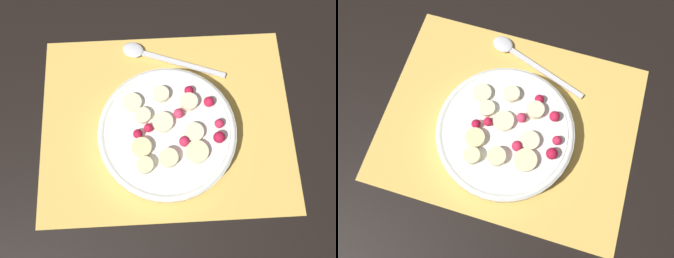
{
  "view_description": "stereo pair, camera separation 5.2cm",
  "coord_description": "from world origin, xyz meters",
  "views": [
    {
      "loc": [
        0.01,
        0.18,
        0.54
      ],
      "look_at": [
        -0.0,
        0.03,
        0.05
      ],
      "focal_mm": 35.0,
      "sensor_mm": 36.0,
      "label": 1
    },
    {
      "loc": [
        -0.04,
        0.17,
        0.54
      ],
      "look_at": [
        -0.0,
        0.03,
        0.05
      ],
      "focal_mm": 35.0,
      "sensor_mm": 36.0,
      "label": 2
    }
  ],
  "objects": [
    {
      "name": "ground_plane",
      "position": [
        0.0,
        0.0,
        0.0
      ],
      "size": [
        3.0,
        3.0,
        0.0
      ],
      "primitive_type": "plane",
      "color": "black"
    },
    {
      "name": "fruit_bowl",
      "position": [
        -0.0,
        0.03,
        0.03
      ],
      "size": [
        0.23,
        0.23,
        0.05
      ],
      "color": "silver",
      "rests_on": "placemat"
    },
    {
      "name": "placemat",
      "position": [
        0.0,
        0.0,
        0.0
      ],
      "size": [
        0.43,
        0.34,
        0.01
      ],
      "color": "#E0B251",
      "rests_on": "ground_plane"
    },
    {
      "name": "spoon",
      "position": [
        0.02,
        -0.13,
        0.01
      ],
      "size": [
        0.19,
        0.09,
        0.01
      ],
      "rotation": [
        0.0,
        0.0,
        5.93
      ],
      "color": "silver",
      "rests_on": "placemat"
    }
  ]
}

